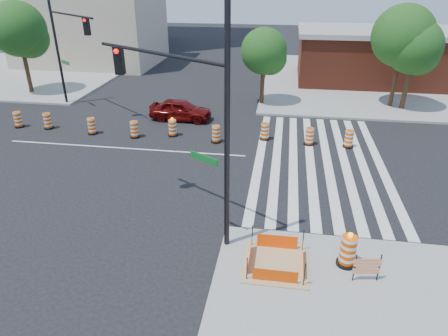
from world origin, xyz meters
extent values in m
plane|color=black|center=(0.00, 0.00, 0.00)|extent=(120.00, 120.00, 0.00)
cube|color=gray|center=(18.00, 18.00, 0.07)|extent=(22.00, 22.00, 0.15)
cube|color=gray|center=(-18.00, 18.00, 0.07)|extent=(22.00, 22.00, 0.15)
cube|color=silver|center=(7.80, 0.00, 0.01)|extent=(0.45, 13.50, 0.01)
cube|color=silver|center=(8.70, 0.00, 0.01)|extent=(0.45, 13.50, 0.01)
cube|color=silver|center=(9.60, 0.00, 0.01)|extent=(0.45, 13.50, 0.01)
cube|color=silver|center=(10.50, 0.00, 0.01)|extent=(0.45, 13.50, 0.01)
cube|color=silver|center=(11.40, 0.00, 0.01)|extent=(0.45, 13.50, 0.01)
cube|color=silver|center=(12.30, 0.00, 0.01)|extent=(0.45, 13.50, 0.01)
cube|color=silver|center=(13.20, 0.00, 0.01)|extent=(0.45, 13.50, 0.01)
cube|color=silver|center=(14.10, 0.00, 0.01)|extent=(0.45, 13.50, 0.01)
cube|color=silver|center=(0.00, 0.00, 0.01)|extent=(14.00, 0.12, 0.01)
cube|color=tan|center=(9.00, -9.00, 0.17)|extent=(2.20, 2.20, 0.05)
cube|color=#FA4905|center=(9.00, -9.90, 0.43)|extent=(1.44, 0.02, 0.55)
cube|color=#FA4905|center=(9.00, -8.10, 0.43)|extent=(1.44, 0.02, 0.55)
cube|color=#FA4905|center=(8.10, -9.00, 0.43)|extent=(0.02, 1.44, 0.55)
cube|color=#FA4905|center=(9.90, -9.00, 0.43)|extent=(0.02, 1.44, 0.55)
cylinder|color=black|center=(8.10, -9.90, 0.60)|extent=(0.04, 0.04, 0.90)
cylinder|color=black|center=(9.90, -9.90, 0.60)|extent=(0.04, 0.04, 0.90)
cylinder|color=black|center=(8.10, -8.10, 0.60)|extent=(0.04, 0.04, 0.90)
cylinder|color=black|center=(9.90, -8.10, 0.60)|extent=(0.04, 0.04, 0.90)
cube|color=maroon|center=(18.00, 18.00, 2.10)|extent=(16.00, 8.00, 4.20)
cube|color=gray|center=(18.00, 18.00, 4.40)|extent=(16.50, 8.50, 0.40)
cube|color=#B7A78C|center=(-12.00, 22.00, 5.00)|extent=(14.00, 10.00, 10.00)
imported|color=#5A0807|center=(2.03, 5.25, 0.71)|extent=(4.21, 1.82, 1.41)
cylinder|color=black|center=(7.18, -8.09, 4.32)|extent=(0.19, 0.19, 8.34)
cylinder|color=black|center=(4.50, -6.47, 6.61)|extent=(5.41, 3.35, 0.13)
cube|color=black|center=(2.63, -5.33, 6.09)|extent=(0.33, 0.29, 1.04)
sphere|color=#FF0C0C|center=(2.63, -5.51, 6.45)|extent=(0.19, 0.19, 0.19)
cube|color=#0C591E|center=(6.28, -7.55, 3.28)|extent=(1.09, 0.68, 0.26)
cylinder|color=black|center=(-7.49, 7.44, 4.31)|extent=(0.19, 0.19, 8.33)
cylinder|color=black|center=(-5.03, 5.51, 6.60)|extent=(4.99, 3.95, 0.12)
cube|color=black|center=(-3.31, 4.16, 6.08)|extent=(0.33, 0.29, 1.04)
sphere|color=#FF0C0C|center=(-3.31, 3.98, 6.45)|extent=(0.19, 0.19, 0.19)
cube|color=#0C591E|center=(-6.67, 6.80, 3.27)|extent=(1.01, 0.80, 0.26)
cylinder|color=black|center=(11.36, -8.62, 0.21)|extent=(0.67, 0.67, 0.11)
cylinder|color=#E74F04|center=(11.36, -8.62, 0.76)|extent=(0.53, 0.53, 1.05)
sphere|color=#FF990C|center=(11.36, -8.62, 1.37)|extent=(0.18, 0.18, 0.18)
cube|color=#E74F04|center=(11.87, -9.33, 0.87)|extent=(0.87, 0.19, 0.29)
cube|color=#E74F04|center=(11.87, -9.33, 0.54)|extent=(0.87, 0.19, 0.23)
cylinder|color=black|center=(11.48, -9.39, 0.67)|extent=(0.04, 0.04, 1.03)
cylinder|color=black|center=(12.25, -9.26, 0.67)|extent=(0.04, 0.04, 1.03)
cylinder|color=#382314|center=(-11.83, 9.72, 2.25)|extent=(0.33, 0.33, 4.51)
sphere|color=#124012|center=(-11.83, 9.72, 5.07)|extent=(4.23, 4.23, 4.23)
sphere|color=#124012|center=(-11.31, 10.03, 4.37)|extent=(3.10, 3.10, 3.10)
sphere|color=#124012|center=(-12.24, 9.51, 4.65)|extent=(2.82, 2.82, 2.82)
cylinder|color=#382314|center=(7.21, 9.57, 1.76)|extent=(0.30, 0.30, 3.52)
sphere|color=#124012|center=(7.21, 9.57, 3.96)|extent=(3.30, 3.30, 3.30)
sphere|color=#124012|center=(7.68, 9.85, 3.41)|extent=(2.42, 2.42, 2.42)
sphere|color=#124012|center=(6.84, 9.38, 3.63)|extent=(2.20, 2.20, 2.20)
cylinder|color=#382314|center=(16.68, 10.30, 2.27)|extent=(0.30, 0.30, 4.54)
sphere|color=#124012|center=(16.68, 10.30, 5.11)|extent=(4.26, 4.26, 4.26)
sphere|color=#124012|center=(17.16, 10.59, 4.40)|extent=(3.12, 3.12, 3.12)
sphere|color=#124012|center=(16.31, 10.11, 4.68)|extent=(2.84, 2.84, 2.84)
cylinder|color=#382314|center=(17.41, 9.83, 2.00)|extent=(0.34, 0.34, 3.99)
sphere|color=#124012|center=(17.41, 9.83, 4.49)|extent=(3.74, 3.74, 3.74)
sphere|color=#124012|center=(17.95, 10.16, 3.87)|extent=(2.75, 2.75, 2.75)
sphere|color=#124012|center=(16.98, 9.62, 4.12)|extent=(2.50, 2.50, 2.50)
cylinder|color=black|center=(-8.00, 2.26, 0.05)|extent=(0.60, 0.60, 0.10)
cylinder|color=#E74F04|center=(-8.00, 2.26, 0.55)|extent=(0.48, 0.48, 0.95)
cylinder|color=black|center=(-5.96, 2.30, 0.05)|extent=(0.60, 0.60, 0.10)
cylinder|color=#E74F04|center=(-5.96, 2.30, 0.55)|extent=(0.48, 0.48, 0.95)
cylinder|color=black|center=(-2.75, 1.85, 0.05)|extent=(0.60, 0.60, 0.10)
cylinder|color=#E74F04|center=(-2.75, 1.85, 0.55)|extent=(0.48, 0.48, 0.95)
cylinder|color=black|center=(0.06, 1.70, 0.05)|extent=(0.60, 0.60, 0.10)
cylinder|color=#E74F04|center=(0.06, 1.70, 0.55)|extent=(0.48, 0.48, 0.95)
cylinder|color=black|center=(2.27, 2.31, 0.05)|extent=(0.60, 0.60, 0.10)
cylinder|color=#E74F04|center=(2.27, 2.31, 0.55)|extent=(0.48, 0.48, 0.95)
sphere|color=#FF990C|center=(2.27, 2.31, 1.10)|extent=(0.16, 0.16, 0.16)
cylinder|color=black|center=(5.08, 1.71, 0.05)|extent=(0.60, 0.60, 0.10)
cylinder|color=#E74F04|center=(5.08, 1.71, 0.55)|extent=(0.48, 0.48, 0.95)
cylinder|color=black|center=(7.89, 2.57, 0.05)|extent=(0.60, 0.60, 0.10)
cylinder|color=#E74F04|center=(7.89, 2.57, 0.55)|extent=(0.48, 0.48, 0.95)
cylinder|color=black|center=(10.49, 2.17, 0.05)|extent=(0.60, 0.60, 0.10)
cylinder|color=#E74F04|center=(10.49, 2.17, 0.55)|extent=(0.48, 0.48, 0.95)
cylinder|color=black|center=(12.71, 2.14, 0.05)|extent=(0.60, 0.60, 0.10)
cylinder|color=#E74F04|center=(12.71, 2.14, 0.55)|extent=(0.48, 0.48, 0.95)
camera|label=1|loc=(8.91, -19.85, 9.13)|focal=32.00mm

